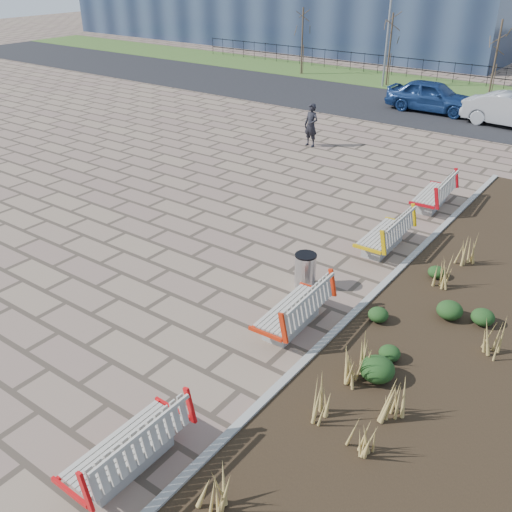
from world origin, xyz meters
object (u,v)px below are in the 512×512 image
Objects in this scene: litter_bin at (305,271)px; car_blue at (432,96)px; bench_b at (292,307)px; pedestrian at (311,125)px; bench_d at (433,192)px; bench_c at (384,232)px; lamp_west at (388,32)px; bench_a at (125,443)px.

car_blue is at bearing 102.02° from litter_bin.
car_blue is (-4.49, 19.67, 0.28)m from bench_b.
pedestrian is at bearing 120.63° from litter_bin.
bench_b and bench_d have the same top height.
bench_c is 2.46× the size of litter_bin.
lamp_west is at bearing 116.58° from bench_d.
bench_c is at bearing -38.56° from pedestrian.
bench_b is 0.35× the size of lamp_west.
car_blue is at bearing -42.34° from lamp_west.
bench_a is 29.92m from lamp_west.
car_blue is at bearing 85.56° from pedestrian.
car_blue is (-4.49, 15.19, 0.28)m from bench_c.
bench_c reaches higher than litter_bin.
bench_d is 0.35× the size of lamp_west.
lamp_west is at bearing 110.63° from litter_bin.
bench_a is 17.13m from pedestrian.
lamp_west is (-9.00, 15.75, 2.54)m from bench_d.
bench_a reaches higher than litter_bin.
lamp_west reaches higher than bench_a.
litter_bin is 11.27m from pedestrian.
pedestrian is at bearing 117.29° from bench_b.
bench_d is at bearing 87.75° from bench_b.
bench_b is 25.55m from lamp_west.
lamp_west is (-8.36, 22.22, 2.61)m from litter_bin.
pedestrian is (-6.37, 6.77, 0.36)m from bench_c.
lamp_west is at bearing 46.74° from car_blue.
bench_a is at bearing -170.45° from car_blue.
bench_b is 4.48m from bench_c.
pedestrian is (-6.37, 3.23, 0.36)m from bench_d.
bench_c is (0.00, 9.13, 0.00)m from bench_a.
bench_a is 24.73m from car_blue.
litter_bin is at bearing -98.78° from bench_d.
lamp_west reaches higher than bench_b.
litter_bin is at bearing 109.97° from bench_b.
bench_b is 1.00× the size of bench_d.
pedestrian reaches higher than litter_bin.
pedestrian reaches higher than bench_c.
bench_b reaches higher than litter_bin.
car_blue is 0.74× the size of lamp_west.
bench_c is (0.00, 4.48, 0.00)m from bench_b.
car_blue is at bearing 105.23° from bench_c.
litter_bin is (-0.64, -6.46, -0.07)m from bench_d.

